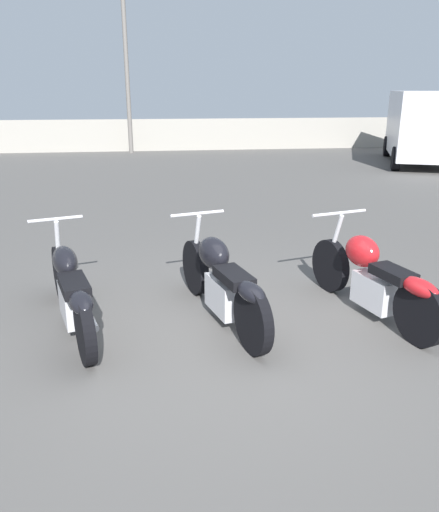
# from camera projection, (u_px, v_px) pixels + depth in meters

# --- Properties ---
(ground_plane) EXTENTS (60.00, 60.00, 0.00)m
(ground_plane) POSITION_uv_depth(u_px,v_px,m) (228.00, 342.00, 4.79)
(ground_plane) COLOR #514F4C
(fence_back) EXTENTS (40.00, 0.04, 1.21)m
(fence_back) POSITION_uv_depth(u_px,v_px,m) (169.00, 135.00, 19.44)
(fence_back) COLOR #9E998E
(fence_back) RESTS_ON ground_plane
(light_pole_left) EXTENTS (0.70, 0.35, 6.81)m
(light_pole_left) POSITION_uv_depth(u_px,v_px,m) (125.00, 36.00, 17.63)
(light_pole_left) COLOR slate
(light_pole_left) RESTS_ON ground_plane
(motorcycle_slot_0) EXTENTS (0.85, 2.12, 0.99)m
(motorcycle_slot_0) POSITION_uv_depth(u_px,v_px,m) (71.00, 290.00, 4.94)
(motorcycle_slot_0) COLOR black
(motorcycle_slot_0) RESTS_ON ground_plane
(motorcycle_slot_1) EXTENTS (0.82, 2.12, 1.01)m
(motorcycle_slot_1) POSITION_uv_depth(u_px,v_px,m) (222.00, 281.00, 5.11)
(motorcycle_slot_1) COLOR black
(motorcycle_slot_1) RESTS_ON ground_plane
(motorcycle_slot_2) EXTENTS (0.84, 2.04, 0.99)m
(motorcycle_slot_2) POSITION_uv_depth(u_px,v_px,m) (373.00, 278.00, 5.22)
(motorcycle_slot_2) COLOR black
(motorcycle_slot_2) RESTS_ON ground_plane
(parked_van) EXTENTS (3.40, 5.02, 2.25)m
(parked_van) POSITION_uv_depth(u_px,v_px,m) (423.00, 124.00, 15.87)
(parked_van) COLOR silver
(parked_van) RESTS_ON ground_plane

